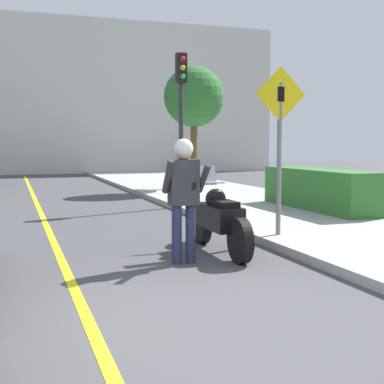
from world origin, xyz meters
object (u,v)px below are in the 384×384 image
Objects in this scene: person_biker at (184,187)px; crossing_sign at (280,134)px; motorcycle at (219,219)px; traffic_light at (181,100)px; street_tree at (194,97)px.

crossing_sign reaches higher than person_biker.
traffic_light is (1.22, 5.74, 2.28)m from motorcycle.
traffic_light is (-0.04, 5.28, 0.98)m from crossing_sign.
crossing_sign is at bearing 20.15° from motorcycle.
traffic_light is at bearing 90.47° from crossing_sign.
crossing_sign is 10.02m from street_tree.
motorcycle is 1.29× the size of person_biker.
traffic_light is at bearing 72.71° from person_biker.
street_tree is (1.88, 4.47, 0.47)m from traffic_light.
traffic_light is (1.96, 6.28, 1.73)m from person_biker.
motorcycle is 11.02m from street_tree.
crossing_sign is (2.00, 1.01, 0.75)m from person_biker.
street_tree is at bearing 73.12° from motorcycle.
person_biker is 0.62× the size of crossing_sign.
traffic_light reaches higher than person_biker.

